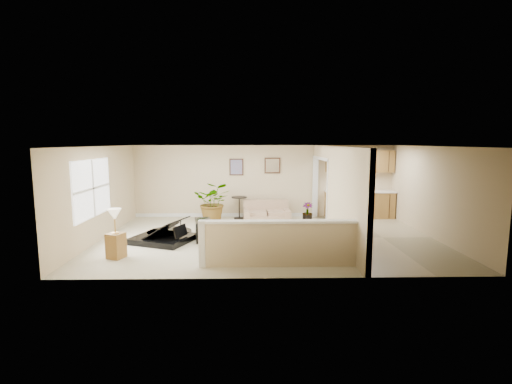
{
  "coord_description": "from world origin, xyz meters",
  "views": [
    {
      "loc": [
        -0.51,
        -9.86,
        2.62
      ],
      "look_at": [
        -0.32,
        0.4,
        1.22
      ],
      "focal_mm": 26.0,
      "sensor_mm": 36.0,
      "label": 1
    }
  ],
  "objects_px": {
    "piano": "(162,219)",
    "piano_bench": "(203,230)",
    "accent_table": "(239,205)",
    "lamp_stand": "(116,237)",
    "loveseat": "(267,211)",
    "palm_plant": "(214,202)",
    "small_plant": "(307,213)"
  },
  "relations": [
    {
      "from": "piano",
      "to": "loveseat",
      "type": "distance_m",
      "value": 3.82
    },
    {
      "from": "piano_bench",
      "to": "palm_plant",
      "type": "bearing_deg",
      "value": 88.32
    },
    {
      "from": "piano_bench",
      "to": "lamp_stand",
      "type": "height_order",
      "value": "lamp_stand"
    },
    {
      "from": "accent_table",
      "to": "lamp_stand",
      "type": "xyz_separation_m",
      "value": [
        -2.68,
        -4.28,
        -0.01
      ]
    },
    {
      "from": "lamp_stand",
      "to": "palm_plant",
      "type": "bearing_deg",
      "value": 64.29
    },
    {
      "from": "piano",
      "to": "lamp_stand",
      "type": "xyz_separation_m",
      "value": [
        -0.69,
        -1.5,
        -0.09
      ]
    },
    {
      "from": "loveseat",
      "to": "lamp_stand",
      "type": "distance_m",
      "value": 5.36
    },
    {
      "from": "accent_table",
      "to": "small_plant",
      "type": "xyz_separation_m",
      "value": [
        2.28,
        -0.37,
        -0.22
      ]
    },
    {
      "from": "loveseat",
      "to": "small_plant",
      "type": "bearing_deg",
      "value": -5.08
    },
    {
      "from": "accent_table",
      "to": "lamp_stand",
      "type": "relative_size",
      "value": 0.67
    },
    {
      "from": "piano_bench",
      "to": "palm_plant",
      "type": "relative_size",
      "value": 0.62
    },
    {
      "from": "piano",
      "to": "small_plant",
      "type": "distance_m",
      "value": 4.91
    },
    {
      "from": "accent_table",
      "to": "small_plant",
      "type": "bearing_deg",
      "value": -9.16
    },
    {
      "from": "palm_plant",
      "to": "small_plant",
      "type": "xyz_separation_m",
      "value": [
        3.11,
        0.07,
        -0.38
      ]
    },
    {
      "from": "loveseat",
      "to": "small_plant",
      "type": "xyz_separation_m",
      "value": [
        1.36,
        -0.06,
        -0.07
      ]
    },
    {
      "from": "piano_bench",
      "to": "accent_table",
      "type": "height_order",
      "value": "accent_table"
    },
    {
      "from": "accent_table",
      "to": "small_plant",
      "type": "height_order",
      "value": "accent_table"
    },
    {
      "from": "piano_bench",
      "to": "lamp_stand",
      "type": "bearing_deg",
      "value": -139.33
    },
    {
      "from": "loveseat",
      "to": "accent_table",
      "type": "height_order",
      "value": "loveseat"
    },
    {
      "from": "palm_plant",
      "to": "lamp_stand",
      "type": "bearing_deg",
      "value": -115.71
    },
    {
      "from": "piano_bench",
      "to": "small_plant",
      "type": "height_order",
      "value": "small_plant"
    },
    {
      "from": "piano_bench",
      "to": "small_plant",
      "type": "relative_size",
      "value": 1.32
    },
    {
      "from": "accent_table",
      "to": "lamp_stand",
      "type": "distance_m",
      "value": 5.05
    },
    {
      "from": "palm_plant",
      "to": "piano_bench",
      "type": "bearing_deg",
      "value": -91.68
    },
    {
      "from": "piano_bench",
      "to": "accent_table",
      "type": "xyz_separation_m",
      "value": [
        0.9,
        2.75,
        0.21
      ]
    },
    {
      "from": "piano",
      "to": "loveseat",
      "type": "xyz_separation_m",
      "value": [
        2.91,
        2.47,
        -0.24
      ]
    },
    {
      "from": "piano_bench",
      "to": "loveseat",
      "type": "bearing_deg",
      "value": 53.25
    },
    {
      "from": "loveseat",
      "to": "lamp_stand",
      "type": "height_order",
      "value": "lamp_stand"
    },
    {
      "from": "piano",
      "to": "accent_table",
      "type": "height_order",
      "value": "piano"
    },
    {
      "from": "piano",
      "to": "piano_bench",
      "type": "distance_m",
      "value": 1.13
    },
    {
      "from": "piano_bench",
      "to": "loveseat",
      "type": "xyz_separation_m",
      "value": [
        1.82,
        2.44,
        0.06
      ]
    },
    {
      "from": "loveseat",
      "to": "palm_plant",
      "type": "relative_size",
      "value": 1.19
    }
  ]
}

